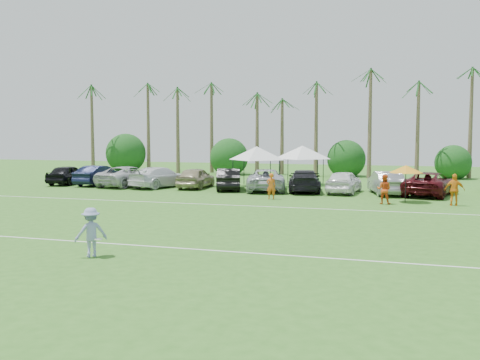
# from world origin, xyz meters

# --- Properties ---
(ground) EXTENTS (120.00, 120.00, 0.00)m
(ground) POSITION_xyz_m (0.00, 0.00, 0.00)
(ground) COLOR #32681F
(ground) RESTS_ON ground
(field_lines) EXTENTS (80.00, 12.10, 0.01)m
(field_lines) POSITION_xyz_m (0.00, 8.00, 0.01)
(field_lines) COLOR white
(field_lines) RESTS_ON ground
(palm_tree_0) EXTENTS (2.40, 2.40, 8.90)m
(palm_tree_0) POSITION_xyz_m (-22.00, 38.00, 7.48)
(palm_tree_0) COLOR brown
(palm_tree_0) RESTS_ON ground
(palm_tree_1) EXTENTS (2.40, 2.40, 9.90)m
(palm_tree_1) POSITION_xyz_m (-17.00, 38.00, 8.35)
(palm_tree_1) COLOR brown
(palm_tree_1) RESTS_ON ground
(palm_tree_2) EXTENTS (2.40, 2.40, 10.90)m
(palm_tree_2) POSITION_xyz_m (-12.00, 38.00, 9.21)
(palm_tree_2) COLOR brown
(palm_tree_2) RESTS_ON ground
(palm_tree_3) EXTENTS (2.40, 2.40, 11.90)m
(palm_tree_3) POSITION_xyz_m (-8.00, 38.00, 10.06)
(palm_tree_3) COLOR brown
(palm_tree_3) RESTS_ON ground
(palm_tree_4) EXTENTS (2.40, 2.40, 8.90)m
(palm_tree_4) POSITION_xyz_m (-4.00, 38.00, 7.48)
(palm_tree_4) COLOR brown
(palm_tree_4) RESTS_ON ground
(palm_tree_5) EXTENTS (2.40, 2.40, 9.90)m
(palm_tree_5) POSITION_xyz_m (0.00, 38.00, 8.35)
(palm_tree_5) COLOR brown
(palm_tree_5) RESTS_ON ground
(palm_tree_6) EXTENTS (2.40, 2.40, 10.90)m
(palm_tree_6) POSITION_xyz_m (4.00, 38.00, 9.21)
(palm_tree_6) COLOR brown
(palm_tree_6) RESTS_ON ground
(palm_tree_7) EXTENTS (2.40, 2.40, 11.90)m
(palm_tree_7) POSITION_xyz_m (8.00, 38.00, 10.06)
(palm_tree_7) COLOR brown
(palm_tree_7) RESTS_ON ground
(palm_tree_8) EXTENTS (2.40, 2.40, 8.90)m
(palm_tree_8) POSITION_xyz_m (13.00, 38.00, 7.48)
(palm_tree_8) COLOR brown
(palm_tree_8) RESTS_ON ground
(palm_tree_9) EXTENTS (2.40, 2.40, 9.90)m
(palm_tree_9) POSITION_xyz_m (18.00, 38.00, 8.35)
(palm_tree_9) COLOR brown
(palm_tree_9) RESTS_ON ground
(bush_tree_0) EXTENTS (4.00, 4.00, 4.00)m
(bush_tree_0) POSITION_xyz_m (-19.00, 39.00, 1.80)
(bush_tree_0) COLOR brown
(bush_tree_0) RESTS_ON ground
(bush_tree_1) EXTENTS (4.00, 4.00, 4.00)m
(bush_tree_1) POSITION_xyz_m (-6.00, 39.00, 1.80)
(bush_tree_1) COLOR brown
(bush_tree_1) RESTS_ON ground
(bush_tree_2) EXTENTS (4.00, 4.00, 4.00)m
(bush_tree_2) POSITION_xyz_m (6.00, 39.00, 1.80)
(bush_tree_2) COLOR brown
(bush_tree_2) RESTS_ON ground
(bush_tree_3) EXTENTS (4.00, 4.00, 4.00)m
(bush_tree_3) POSITION_xyz_m (16.00, 39.00, 1.80)
(bush_tree_3) COLOR brown
(bush_tree_3) RESTS_ON ground
(sideline_player_a) EXTENTS (0.72, 0.60, 1.68)m
(sideline_player_a) POSITION_xyz_m (3.40, 17.62, 0.84)
(sideline_player_a) COLOR #D45B17
(sideline_player_a) RESTS_ON ground
(sideline_player_b) EXTENTS (0.95, 0.79, 1.77)m
(sideline_player_b) POSITION_xyz_m (10.44, 17.21, 0.89)
(sideline_player_b) COLOR #D94B18
(sideline_player_b) RESTS_ON ground
(sideline_player_c) EXTENTS (1.12, 0.51, 1.88)m
(sideline_player_c) POSITION_xyz_m (14.41, 17.59, 0.94)
(sideline_player_c) COLOR orange
(sideline_player_c) RESTS_ON ground
(canopy_tent_left) EXTENTS (4.65, 4.65, 3.76)m
(canopy_tent_left) POSITION_xyz_m (0.24, 25.64, 3.22)
(canopy_tent_left) COLOR black
(canopy_tent_left) RESTS_ON ground
(canopy_tent_right) EXTENTS (4.70, 4.70, 3.81)m
(canopy_tent_right) POSITION_xyz_m (3.48, 28.13, 3.26)
(canopy_tent_right) COLOR black
(canopy_tent_right) RESTS_ON ground
(market_umbrella) EXTENTS (2.05, 2.05, 2.29)m
(market_umbrella) POSITION_xyz_m (11.67, 18.45, 2.05)
(market_umbrella) COLOR black
(market_umbrella) RESTS_ON ground
(frisbee_player) EXTENTS (1.21, 1.20, 1.68)m
(frisbee_player) POSITION_xyz_m (1.48, -0.11, 0.84)
(frisbee_player) COLOR #858EBC
(frisbee_player) RESTS_ON ground
(parked_car_0) EXTENTS (2.39, 4.94, 1.63)m
(parked_car_0) POSITION_xyz_m (-15.42, 22.88, 0.81)
(parked_car_0) COLOR black
(parked_car_0) RESTS_ON ground
(parked_car_1) EXTENTS (2.00, 5.03, 1.63)m
(parked_car_1) POSITION_xyz_m (-12.56, 23.00, 0.81)
(parked_car_1) COLOR black
(parked_car_1) RESTS_ON ground
(parked_car_2) EXTENTS (3.78, 6.27, 1.63)m
(parked_car_2) POSITION_xyz_m (-9.69, 22.79, 0.81)
(parked_car_2) COLOR silver
(parked_car_2) RESTS_ON ground
(parked_car_3) EXTENTS (3.93, 6.04, 1.63)m
(parked_car_3) POSITION_xyz_m (-6.83, 22.63, 0.81)
(parked_car_3) COLOR white
(parked_car_3) RESTS_ON ground
(parked_car_4) EXTENTS (2.08, 4.84, 1.63)m
(parked_car_4) POSITION_xyz_m (-3.96, 23.00, 0.81)
(parked_car_4) COLOR tan
(parked_car_4) RESTS_ON ground
(parked_car_5) EXTENTS (3.14, 5.23, 1.63)m
(parked_car_5) POSITION_xyz_m (-1.10, 22.50, 0.81)
(parked_car_5) COLOR black
(parked_car_5) RESTS_ON ground
(parked_car_6) EXTENTS (4.03, 6.33, 1.63)m
(parked_car_6) POSITION_xyz_m (1.77, 22.63, 0.81)
(parked_car_6) COLOR #ADB0B7
(parked_car_6) RESTS_ON ground
(parked_car_7) EXTENTS (3.30, 5.94, 1.63)m
(parked_car_7) POSITION_xyz_m (4.64, 22.76, 0.81)
(parked_car_7) COLOR black
(parked_car_7) RESTS_ON ground
(parked_car_8) EXTENTS (2.39, 4.94, 1.63)m
(parked_car_8) POSITION_xyz_m (7.50, 22.68, 0.81)
(parked_car_8) COLOR white
(parked_car_8) RESTS_ON ground
(parked_car_9) EXTENTS (2.88, 5.21, 1.63)m
(parked_car_9) POSITION_xyz_m (10.37, 22.67, 0.81)
(parked_car_9) COLOR gray
(parked_car_9) RESTS_ON ground
(parked_car_10) EXTENTS (4.02, 6.33, 1.63)m
(parked_car_10) POSITION_xyz_m (13.23, 22.73, 0.81)
(parked_car_10) COLOR #490D12
(parked_car_10) RESTS_ON ground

